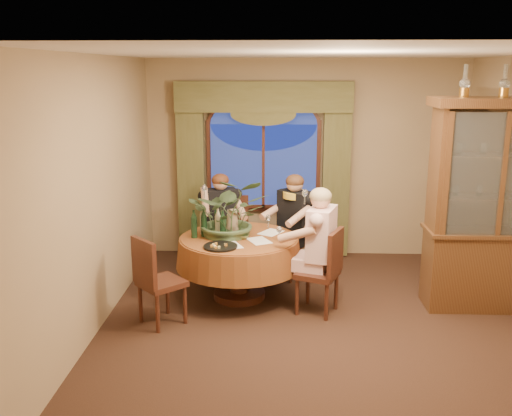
{
  "coord_description": "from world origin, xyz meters",
  "views": [
    {
      "loc": [
        -0.39,
        -5.59,
        2.66
      ],
      "look_at": [
        -0.64,
        0.76,
        1.1
      ],
      "focal_mm": 40.0,
      "sensor_mm": 36.0,
      "label": 1
    }
  ],
  "objects_px": {
    "chair_back": "(234,234)",
    "wine_bottle_3": "(218,223)",
    "chair_front_left": "(162,280)",
    "wine_bottle_0": "(217,218)",
    "person_pink": "(321,250)",
    "china_cabinet": "(492,206)",
    "dining_table": "(239,267)",
    "centerpiece_plant": "(230,185)",
    "chair_back_right": "(289,241)",
    "oil_lamp_center": "(505,81)",
    "person_scarf": "(295,226)",
    "olive_bowl": "(242,237)",
    "wine_bottle_4": "(203,220)",
    "stoneware_vase": "(232,222)",
    "wine_bottle_5": "(223,225)",
    "person_back": "(221,222)",
    "wine_bottle_1": "(204,223)",
    "oil_lamp_left": "(465,81)",
    "chair_right": "(317,271)",
    "wine_bottle_2": "(194,224)"
  },
  "relations": [
    {
      "from": "person_pink",
      "to": "wine_bottle_3",
      "type": "relative_size",
      "value": 4.27
    },
    {
      "from": "person_scarf",
      "to": "wine_bottle_1",
      "type": "distance_m",
      "value": 1.32
    },
    {
      "from": "chair_back_right",
      "to": "chair_right",
      "type": "bearing_deg",
      "value": 143.75
    },
    {
      "from": "centerpiece_plant",
      "to": "oil_lamp_center",
      "type": "bearing_deg",
      "value": -4.62
    },
    {
      "from": "chair_front_left",
      "to": "olive_bowl",
      "type": "relative_size",
      "value": 6.67
    },
    {
      "from": "oil_lamp_left",
      "to": "person_scarf",
      "type": "bearing_deg",
      "value": 153.2
    },
    {
      "from": "dining_table",
      "to": "stoneware_vase",
      "type": "bearing_deg",
      "value": 119.4
    },
    {
      "from": "wine_bottle_4",
      "to": "stoneware_vase",
      "type": "bearing_deg",
      "value": 6.72
    },
    {
      "from": "oil_lamp_left",
      "to": "person_scarf",
      "type": "relative_size",
      "value": 0.25
    },
    {
      "from": "chair_back",
      "to": "wine_bottle_0",
      "type": "xyz_separation_m",
      "value": [
        -0.14,
        -0.81,
        0.44
      ]
    },
    {
      "from": "person_pink",
      "to": "china_cabinet",
      "type": "bearing_deg",
      "value": -67.5
    },
    {
      "from": "dining_table",
      "to": "wine_bottle_2",
      "type": "bearing_deg",
      "value": -175.05
    },
    {
      "from": "dining_table",
      "to": "oil_lamp_left",
      "type": "height_order",
      "value": "oil_lamp_left"
    },
    {
      "from": "person_scarf",
      "to": "olive_bowl",
      "type": "height_order",
      "value": "person_scarf"
    },
    {
      "from": "person_scarf",
      "to": "wine_bottle_3",
      "type": "xyz_separation_m",
      "value": [
        -0.92,
        -0.7,
        0.23
      ]
    },
    {
      "from": "wine_bottle_3",
      "to": "wine_bottle_5",
      "type": "height_order",
      "value": "same"
    },
    {
      "from": "chair_back_right",
      "to": "stoneware_vase",
      "type": "distance_m",
      "value": 0.99
    },
    {
      "from": "china_cabinet",
      "to": "olive_bowl",
      "type": "height_order",
      "value": "china_cabinet"
    },
    {
      "from": "person_scarf",
      "to": "olive_bowl",
      "type": "bearing_deg",
      "value": 94.27
    },
    {
      "from": "chair_right",
      "to": "wine_bottle_4",
      "type": "height_order",
      "value": "wine_bottle_4"
    },
    {
      "from": "person_pink",
      "to": "wine_bottle_2",
      "type": "height_order",
      "value": "person_pink"
    },
    {
      "from": "person_pink",
      "to": "olive_bowl",
      "type": "bearing_deg",
      "value": 92.87
    },
    {
      "from": "chair_back_right",
      "to": "oil_lamp_center",
      "type": "bearing_deg",
      "value": -163.0
    },
    {
      "from": "chair_right",
      "to": "dining_table",
      "type": "bearing_deg",
      "value": 90.0
    },
    {
      "from": "chair_front_left",
      "to": "centerpiece_plant",
      "type": "height_order",
      "value": "centerpiece_plant"
    },
    {
      "from": "wine_bottle_4",
      "to": "oil_lamp_left",
      "type": "bearing_deg",
      "value": -5.32
    },
    {
      "from": "chair_right",
      "to": "chair_front_left",
      "type": "bearing_deg",
      "value": 125.02
    },
    {
      "from": "chair_back_right",
      "to": "stoneware_vase",
      "type": "height_order",
      "value": "stoneware_vase"
    },
    {
      "from": "olive_bowl",
      "to": "oil_lamp_left",
      "type": "bearing_deg",
      "value": -2.07
    },
    {
      "from": "oil_lamp_center",
      "to": "wine_bottle_1",
      "type": "distance_m",
      "value": 3.61
    },
    {
      "from": "china_cabinet",
      "to": "centerpiece_plant",
      "type": "relative_size",
      "value": 2.32
    },
    {
      "from": "oil_lamp_left",
      "to": "olive_bowl",
      "type": "distance_m",
      "value": 2.94
    },
    {
      "from": "chair_right",
      "to": "wine_bottle_1",
      "type": "distance_m",
      "value": 1.43
    },
    {
      "from": "dining_table",
      "to": "wine_bottle_0",
      "type": "relative_size",
      "value": 4.46
    },
    {
      "from": "oil_lamp_left",
      "to": "wine_bottle_4",
      "type": "bearing_deg",
      "value": 174.68
    },
    {
      "from": "chair_front_left",
      "to": "wine_bottle_0",
      "type": "relative_size",
      "value": 2.91
    },
    {
      "from": "person_scarf",
      "to": "wine_bottle_2",
      "type": "distance_m",
      "value": 1.44
    },
    {
      "from": "chair_back_right",
      "to": "person_scarf",
      "type": "bearing_deg",
      "value": -151.77
    },
    {
      "from": "person_pink",
      "to": "chair_back",
      "type": "bearing_deg",
      "value": 56.62
    },
    {
      "from": "chair_back_right",
      "to": "person_back",
      "type": "height_order",
      "value": "person_back"
    },
    {
      "from": "chair_back_right",
      "to": "chair_front_left",
      "type": "xyz_separation_m",
      "value": [
        -1.36,
        -1.47,
        0.0
      ]
    },
    {
      "from": "centerpiece_plant",
      "to": "wine_bottle_1",
      "type": "bearing_deg",
      "value": -166.29
    },
    {
      "from": "person_back",
      "to": "wine_bottle_1",
      "type": "distance_m",
      "value": 0.97
    },
    {
      "from": "china_cabinet",
      "to": "centerpiece_plant",
      "type": "distance_m",
      "value": 2.93
    },
    {
      "from": "chair_right",
      "to": "olive_bowl",
      "type": "distance_m",
      "value": 0.95
    },
    {
      "from": "chair_right",
      "to": "wine_bottle_0",
      "type": "distance_m",
      "value": 1.39
    },
    {
      "from": "chair_front_left",
      "to": "person_scarf",
      "type": "height_order",
      "value": "person_scarf"
    },
    {
      "from": "chair_back_right",
      "to": "chair_front_left",
      "type": "height_order",
      "value": "same"
    },
    {
      "from": "chair_back_right",
      "to": "wine_bottle_0",
      "type": "height_order",
      "value": "wine_bottle_0"
    },
    {
      "from": "chair_back",
      "to": "wine_bottle_3",
      "type": "xyz_separation_m",
      "value": [
        -0.11,
        -1.01,
        0.44
      ]
    }
  ]
}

